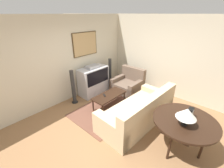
{
  "coord_description": "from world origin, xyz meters",
  "views": [
    {
      "loc": [
        -2.37,
        -2.04,
        2.72
      ],
      "look_at": [
        0.71,
        0.73,
        0.75
      ],
      "focal_mm": 24.0,
      "sensor_mm": 36.0,
      "label": 1
    }
  ],
  "objects_px": {
    "tv": "(94,81)",
    "table_lamp": "(187,113)",
    "console_table": "(185,122)",
    "armchair": "(128,85)",
    "couch": "(139,112)",
    "speaker_tower_right": "(110,73)",
    "coffee_table": "(109,96)",
    "mantel_clock": "(190,113)",
    "speaker_tower_left": "(73,88)"
  },
  "relations": [
    {
      "from": "coffee_table",
      "to": "speaker_tower_right",
      "type": "height_order",
      "value": "speaker_tower_right"
    },
    {
      "from": "couch",
      "to": "console_table",
      "type": "distance_m",
      "value": 1.23
    },
    {
      "from": "tv",
      "to": "table_lamp",
      "type": "height_order",
      "value": "table_lamp"
    },
    {
      "from": "console_table",
      "to": "armchair",
      "type": "bearing_deg",
      "value": 60.15
    },
    {
      "from": "armchair",
      "to": "speaker_tower_right",
      "type": "xyz_separation_m",
      "value": [
        -0.09,
        0.84,
        0.27
      ]
    },
    {
      "from": "coffee_table",
      "to": "armchair",
      "type": "bearing_deg",
      "value": 8.53
    },
    {
      "from": "coffee_table",
      "to": "mantel_clock",
      "type": "distance_m",
      "value": 2.33
    },
    {
      "from": "console_table",
      "to": "table_lamp",
      "type": "bearing_deg",
      "value": -171.55
    },
    {
      "from": "tv",
      "to": "armchair",
      "type": "bearing_deg",
      "value": -41.31
    },
    {
      "from": "console_table",
      "to": "speaker_tower_left",
      "type": "relative_size",
      "value": 1.12
    },
    {
      "from": "tv",
      "to": "mantel_clock",
      "type": "bearing_deg",
      "value": -95.09
    },
    {
      "from": "coffee_table",
      "to": "speaker_tower_right",
      "type": "relative_size",
      "value": 0.98
    },
    {
      "from": "table_lamp",
      "to": "speaker_tower_left",
      "type": "bearing_deg",
      "value": 94.72
    },
    {
      "from": "couch",
      "to": "coffee_table",
      "type": "bearing_deg",
      "value": -88.37
    },
    {
      "from": "armchair",
      "to": "mantel_clock",
      "type": "relative_size",
      "value": 4.5
    },
    {
      "from": "tv",
      "to": "speaker_tower_right",
      "type": "bearing_deg",
      "value": -0.37
    },
    {
      "from": "couch",
      "to": "speaker_tower_right",
      "type": "bearing_deg",
      "value": -116.27
    },
    {
      "from": "couch",
      "to": "mantel_clock",
      "type": "height_order",
      "value": "mantel_clock"
    },
    {
      "from": "couch",
      "to": "console_table",
      "type": "bearing_deg",
      "value": 86.05
    },
    {
      "from": "console_table",
      "to": "table_lamp",
      "type": "height_order",
      "value": "table_lamp"
    },
    {
      "from": "armchair",
      "to": "couch",
      "type": "bearing_deg",
      "value": -44.93
    },
    {
      "from": "tv",
      "to": "mantel_clock",
      "type": "height_order",
      "value": "tv"
    },
    {
      "from": "tv",
      "to": "couch",
      "type": "distance_m",
      "value": 2.16
    },
    {
      "from": "armchair",
      "to": "table_lamp",
      "type": "distance_m",
      "value": 3.01
    },
    {
      "from": "speaker_tower_left",
      "to": "speaker_tower_right",
      "type": "height_order",
      "value": "same"
    },
    {
      "from": "coffee_table",
      "to": "speaker_tower_left",
      "type": "height_order",
      "value": "speaker_tower_left"
    },
    {
      "from": "couch",
      "to": "speaker_tower_right",
      "type": "height_order",
      "value": "speaker_tower_right"
    },
    {
      "from": "couch",
      "to": "table_lamp",
      "type": "distance_m",
      "value": 1.42
    },
    {
      "from": "tv",
      "to": "speaker_tower_right",
      "type": "xyz_separation_m",
      "value": [
        0.87,
        -0.01,
        0.03
      ]
    },
    {
      "from": "couch",
      "to": "speaker_tower_right",
      "type": "xyz_separation_m",
      "value": [
        1.17,
        2.12,
        0.23
      ]
    },
    {
      "from": "armchair",
      "to": "speaker_tower_left",
      "type": "bearing_deg",
      "value": -114.86
    },
    {
      "from": "armchair",
      "to": "console_table",
      "type": "height_order",
      "value": "armchair"
    },
    {
      "from": "armchair",
      "to": "console_table",
      "type": "xyz_separation_m",
      "value": [
        -1.4,
        -2.44,
        0.42
      ]
    },
    {
      "from": "armchair",
      "to": "mantel_clock",
      "type": "distance_m",
      "value": 2.83
    },
    {
      "from": "couch",
      "to": "console_table",
      "type": "relative_size",
      "value": 1.81
    },
    {
      "from": "coffee_table",
      "to": "couch",
      "type": "bearing_deg",
      "value": -91.01
    },
    {
      "from": "armchair",
      "to": "table_lamp",
      "type": "relative_size",
      "value": 2.65
    },
    {
      "from": "console_table",
      "to": "speaker_tower_right",
      "type": "xyz_separation_m",
      "value": [
        1.3,
        3.28,
        -0.15
      ]
    },
    {
      "from": "speaker_tower_right",
      "to": "coffee_table",
      "type": "bearing_deg",
      "value": -138.18
    },
    {
      "from": "mantel_clock",
      "to": "console_table",
      "type": "bearing_deg",
      "value": 169.15
    },
    {
      "from": "armchair",
      "to": "coffee_table",
      "type": "bearing_deg",
      "value": -81.69
    },
    {
      "from": "table_lamp",
      "to": "speaker_tower_left",
      "type": "xyz_separation_m",
      "value": [
        -0.27,
        3.3,
        -0.49
      ]
    },
    {
      "from": "armchair",
      "to": "table_lamp",
      "type": "xyz_separation_m",
      "value": [
        -1.57,
        -2.46,
        0.75
      ]
    },
    {
      "from": "armchair",
      "to": "speaker_tower_right",
      "type": "distance_m",
      "value": 0.89
    },
    {
      "from": "mantel_clock",
      "to": "speaker_tower_right",
      "type": "distance_m",
      "value": 3.52
    },
    {
      "from": "tv",
      "to": "coffee_table",
      "type": "height_order",
      "value": "tv"
    },
    {
      "from": "console_table",
      "to": "mantel_clock",
      "type": "bearing_deg",
      "value": -10.85
    },
    {
      "from": "tv",
      "to": "table_lamp",
      "type": "xyz_separation_m",
      "value": [
        -0.6,
        -3.31,
        0.52
      ]
    },
    {
      "from": "table_lamp",
      "to": "speaker_tower_left",
      "type": "height_order",
      "value": "speaker_tower_left"
    },
    {
      "from": "coffee_table",
      "to": "speaker_tower_right",
      "type": "bearing_deg",
      "value": 41.82
    }
  ]
}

